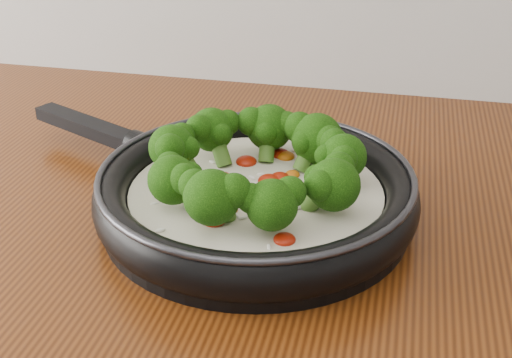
# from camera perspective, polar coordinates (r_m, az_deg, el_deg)

# --- Properties ---
(skillet) EXTENTS (0.59, 0.48, 0.11)m
(skillet) POSITION_cam_1_polar(r_m,az_deg,el_deg) (0.74, -0.14, -0.69)
(skillet) COLOR black
(skillet) RESTS_ON counter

